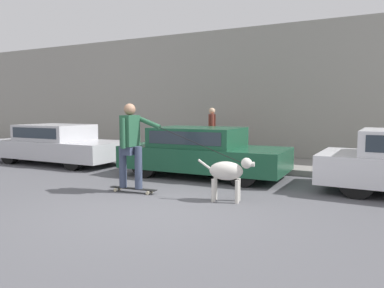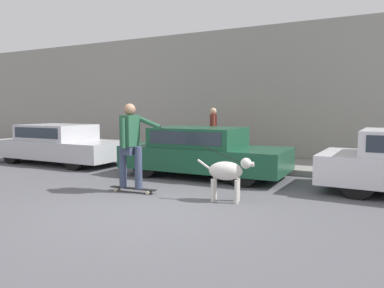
% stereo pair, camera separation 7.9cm
% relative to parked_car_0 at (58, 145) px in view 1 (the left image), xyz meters
% --- Properties ---
extents(ground_plane, '(36.00, 36.00, 0.00)m').
position_rel_parked_car_0_xyz_m(ground_plane, '(5.42, -3.17, -0.57)').
color(ground_plane, '#545459').
extents(back_wall, '(32.00, 0.30, 4.25)m').
position_rel_parked_car_0_xyz_m(back_wall, '(5.42, 3.54, 1.55)').
color(back_wall, gray).
rests_on(back_wall, ground_plane).
extents(sidewalk_curb, '(30.00, 2.30, 0.15)m').
position_rel_parked_car_0_xyz_m(sidewalk_curb, '(5.42, 2.22, -0.50)').
color(sidewalk_curb, gray).
rests_on(sidewalk_curb, ground_plane).
extents(parked_car_0, '(4.17, 1.75, 1.18)m').
position_rel_parked_car_0_xyz_m(parked_car_0, '(0.00, 0.00, 0.00)').
color(parked_car_0, black).
rests_on(parked_car_0, ground_plane).
extents(parked_car_1, '(4.03, 1.80, 1.21)m').
position_rel_parked_car_0_xyz_m(parked_car_1, '(4.84, -0.00, 0.02)').
color(parked_car_1, black).
rests_on(parked_car_1, ground_plane).
extents(dog, '(1.02, 0.45, 0.80)m').
position_rel_parked_car_0_xyz_m(dog, '(6.33, -2.05, -0.04)').
color(dog, beige).
rests_on(dog, ground_plane).
extents(skateboarder, '(2.78, 0.61, 1.76)m').
position_rel_parked_car_0_xyz_m(skateboarder, '(4.35, -2.23, 0.43)').
color(skateboarder, beige).
rests_on(skateboarder, ground_plane).
extents(pedestrian_with_bag, '(0.41, 0.66, 1.54)m').
position_rel_parked_car_0_xyz_m(pedestrian_with_bag, '(4.14, 2.15, 0.42)').
color(pedestrian_with_bag, '#28282D').
rests_on(pedestrian_with_bag, sidewalk_curb).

